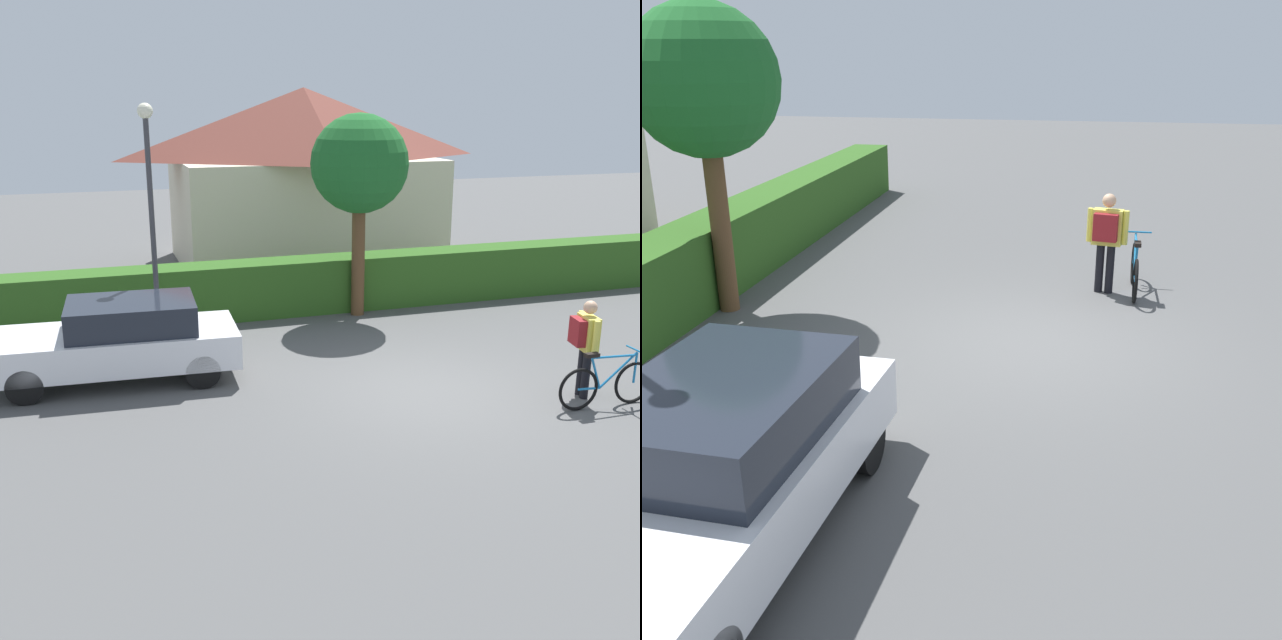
% 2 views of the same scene
% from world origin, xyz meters
% --- Properties ---
extents(ground_plane, '(60.00, 60.00, 0.00)m').
position_xyz_m(ground_plane, '(0.00, 0.00, 0.00)').
color(ground_plane, '#4F4F4F').
extents(hedge_row, '(20.49, 0.90, 1.21)m').
position_xyz_m(hedge_row, '(0.00, 5.18, 0.60)').
color(hedge_row, '#2C581C').
rests_on(hedge_row, ground).
extents(parked_car_near, '(4.18, 1.88, 1.38)m').
position_xyz_m(parked_car_near, '(-4.74, 2.04, 0.72)').
color(parked_car_near, silver).
rests_on(parked_car_near, ground).
extents(bicycle, '(1.70, 0.50, 0.92)m').
position_xyz_m(bicycle, '(2.38, -1.47, 0.38)').
color(bicycle, black).
rests_on(bicycle, ground).
extents(person_rider, '(0.42, 0.64, 1.60)m').
position_xyz_m(person_rider, '(2.28, -0.99, 0.97)').
color(person_rider, black).
rests_on(person_rider, ground).
extents(tree_kerbside, '(2.09, 2.09, 4.36)m').
position_xyz_m(tree_kerbside, '(0.51, 4.59, 3.27)').
color(tree_kerbside, brown).
rests_on(tree_kerbside, ground).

